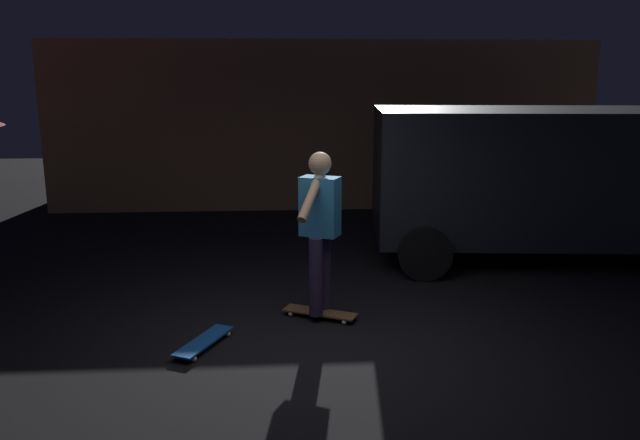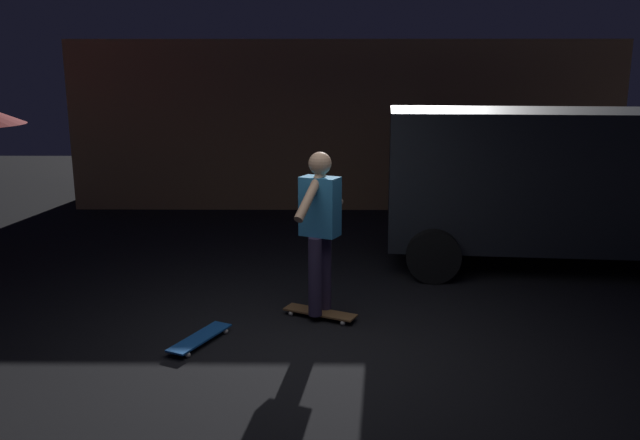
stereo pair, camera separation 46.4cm
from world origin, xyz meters
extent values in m
plane|color=black|center=(0.00, 0.00, 0.00)|extent=(28.00, 28.00, 0.00)
cube|color=tan|center=(0.57, 7.99, 1.53)|extent=(10.02, 3.48, 3.07)
cube|color=black|center=(3.35, 2.89, 1.18)|extent=(4.76, 2.32, 1.70)
cylinder|color=black|center=(1.70, 4.04, 0.33)|extent=(0.68, 0.28, 0.66)
cylinder|color=black|center=(1.51, 2.07, 0.33)|extent=(0.68, 0.28, 0.66)
cube|color=olive|center=(0.15, 0.88, 0.06)|extent=(0.79, 0.52, 0.02)
sphere|color=silver|center=(0.46, 0.82, 0.03)|extent=(0.05, 0.05, 0.05)
sphere|color=silver|center=(0.38, 0.67, 0.03)|extent=(0.05, 0.05, 0.05)
sphere|color=silver|center=(-0.08, 1.08, 0.03)|extent=(0.05, 0.05, 0.05)
sphere|color=silver|center=(-0.16, 0.93, 0.03)|extent=(0.05, 0.05, 0.05)
cube|color=#1959B2|center=(-0.98, 0.21, 0.06)|extent=(0.52, 0.79, 0.02)
sphere|color=silver|center=(-0.93, 0.52, 0.03)|extent=(0.05, 0.05, 0.05)
sphere|color=silver|center=(-0.77, 0.44, 0.03)|extent=(0.05, 0.05, 0.05)
sphere|color=silver|center=(-1.19, -0.02, 0.03)|extent=(0.05, 0.05, 0.05)
sphere|color=silver|center=(-1.03, -0.10, 0.03)|extent=(0.05, 0.05, 0.05)
cylinder|color=#382D4C|center=(0.20, 0.97, 0.48)|extent=(0.14, 0.14, 0.82)
cylinder|color=#382D4C|center=(0.10, 0.78, 0.48)|extent=(0.14, 0.14, 0.82)
cube|color=#338CCC|center=(0.15, 0.88, 1.19)|extent=(0.44, 0.36, 0.60)
sphere|color=tan|center=(0.15, 0.88, 1.62)|extent=(0.23, 0.23, 0.23)
cylinder|color=tan|center=(0.24, 1.07, 1.34)|extent=(0.32, 0.53, 0.46)
cylinder|color=tan|center=(0.05, 0.68, 1.34)|extent=(0.32, 0.53, 0.46)
camera|label=1|loc=(-0.26, -5.46, 2.52)|focal=36.29mm
camera|label=2|loc=(0.20, -5.47, 2.52)|focal=36.29mm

